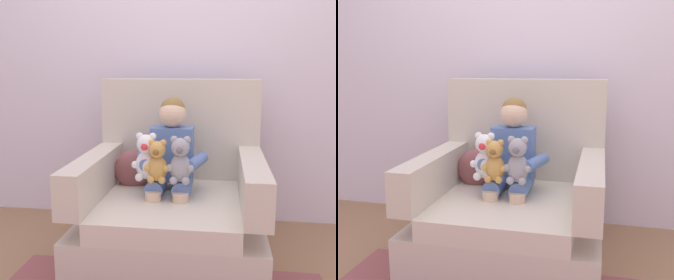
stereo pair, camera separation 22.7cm
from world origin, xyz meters
TOP-DOWN VIEW (x-y plane):
  - ground_plane at (0.00, 0.00)m, footprint 8.00×8.00m
  - back_wall at (0.00, 0.74)m, footprint 6.00×0.10m
  - armchair at (0.00, 0.06)m, footprint 1.08×1.01m
  - seated_child at (-0.02, 0.09)m, footprint 0.45×0.39m
  - plush_grey at (0.06, -0.08)m, footprint 0.16×0.13m
  - plush_white at (-0.15, -0.05)m, footprint 0.17×0.14m
  - plush_honey at (-0.08, -0.09)m, footprint 0.15×0.12m
  - throw_pillow at (-0.28, 0.19)m, footprint 0.27×0.13m

SIDE VIEW (x-z plane):
  - ground_plane at x=0.00m, z-range 0.00..0.00m
  - armchair at x=0.00m, z-range -0.22..0.87m
  - throw_pillow at x=-0.28m, z-range 0.37..0.63m
  - seated_child at x=-0.02m, z-range 0.20..1.03m
  - plush_honey at x=-0.08m, z-range 0.50..0.75m
  - plush_grey at x=0.06m, z-range 0.50..0.77m
  - plush_white at x=-0.15m, z-range 0.50..0.78m
  - back_wall at x=0.00m, z-range 0.00..2.60m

